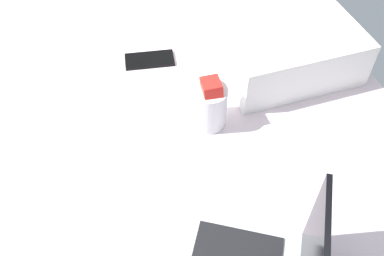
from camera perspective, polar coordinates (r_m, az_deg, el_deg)
bed_mattress at (r=120.94cm, az=-9.13°, el=-0.36°), size 180.00×140.00×18.00cm
snack_cup at (r=105.10cm, az=2.24°, el=3.10°), size 9.00×9.00×14.06cm
cell_phone at (r=126.81cm, az=-5.58°, el=8.90°), size 9.10×14.96×0.80cm
pillow at (r=131.48cm, az=9.97°, el=13.37°), size 52.00×36.00×13.00cm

